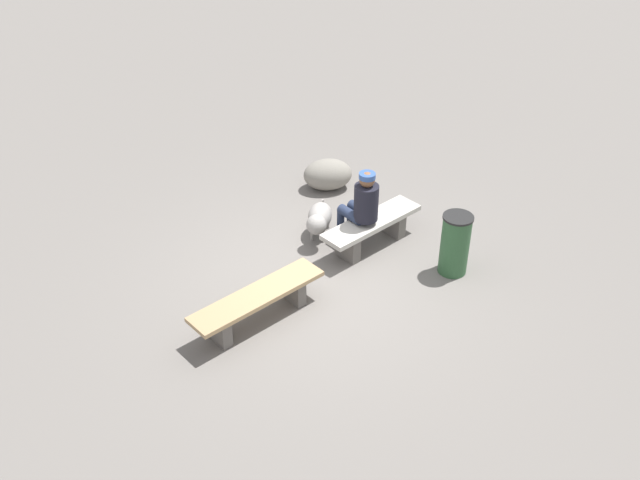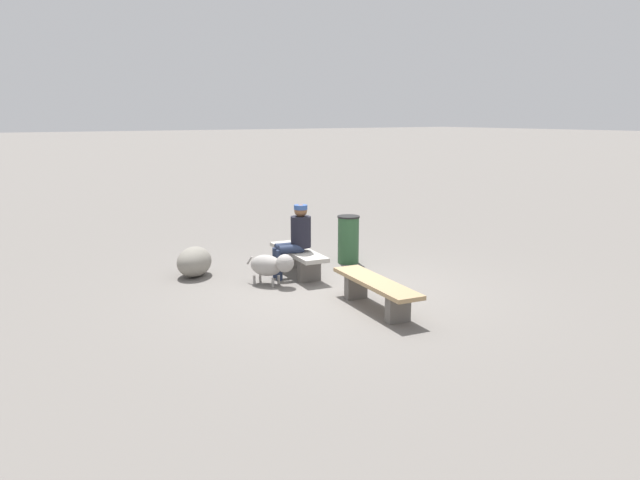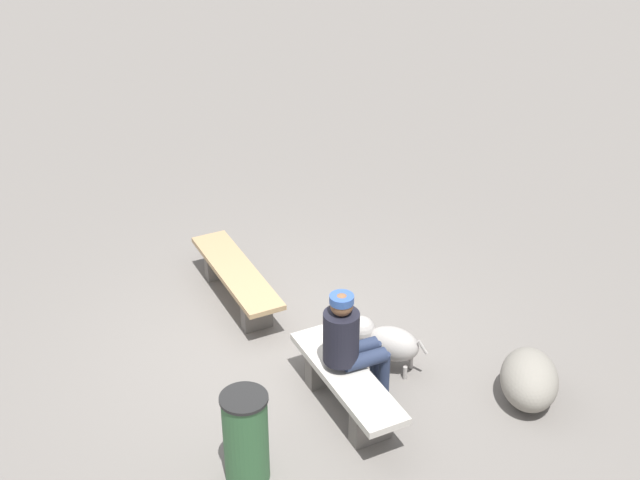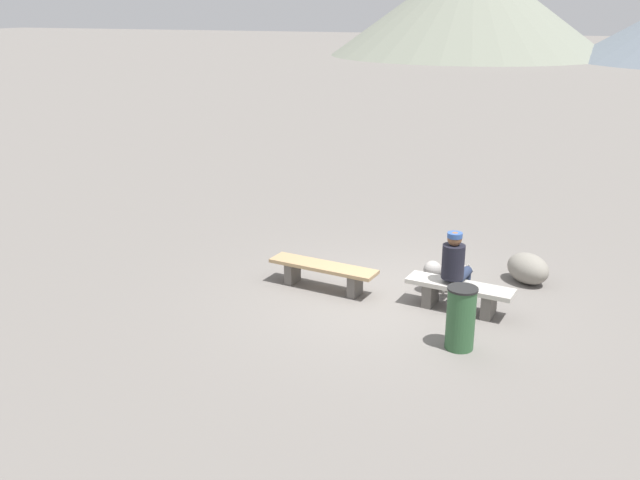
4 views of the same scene
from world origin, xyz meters
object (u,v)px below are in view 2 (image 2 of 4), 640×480
trash_bin (348,239)px  boulder (194,262)px  bench_right (298,257)px  dog (271,265)px  seated_person (296,235)px  bench_left (376,289)px

trash_bin → boulder: size_ratio=1.12×
bench_right → boulder: (0.89, 1.56, -0.05)m
dog → boulder: (1.22, 0.85, -0.08)m
bench_right → seated_person: size_ratio=1.34×
trash_bin → bench_left: bearing=152.4°
bench_right → seated_person: (-0.11, 0.10, 0.42)m
boulder → bench_left: bearing=-154.7°
dog → boulder: bearing=-177.1°
bench_right → dog: 0.78m
bench_left → bench_right: 2.27m
seated_person → bench_left: bearing=-168.2°
seated_person → trash_bin: (0.34, -1.34, -0.28)m
bench_right → dog: dog is taller
trash_bin → dog: bearing=106.1°
dog → boulder: dog is taller
trash_bin → boulder: bearing=76.8°
bench_right → trash_bin: (0.23, -1.24, 0.14)m
bench_right → dog: (-0.33, 0.71, 0.03)m
dog → bench_left: bearing=-13.6°
bench_right → boulder: size_ratio=2.11×
seated_person → boulder: bearing=66.4°
dog → bench_right: bearing=83.3°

